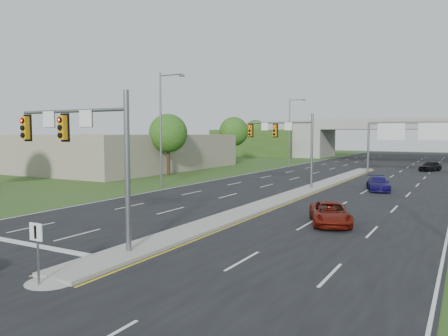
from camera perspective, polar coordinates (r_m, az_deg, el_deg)
ground at (r=19.49m, az=-12.31°, el=-11.00°), size 240.00×240.00×0.00m
road at (r=50.86m, az=14.77°, el=-1.45°), size 24.00×160.00×0.02m
median at (r=39.41m, az=10.42°, el=-2.95°), size 2.00×54.00×0.16m
median_nose at (r=16.81m, az=-21.63°, el=-13.40°), size 2.00×2.00×0.16m
lane_markings at (r=45.19m, az=12.11°, el=-2.11°), size 23.72×160.00×0.01m
signal_mast_near at (r=20.32m, az=-17.48°, el=3.03°), size 6.62×0.60×7.00m
signal_mast_far at (r=41.66m, az=8.42°, el=3.86°), size 6.62×0.60×7.00m
keep_right_sign at (r=16.12m, az=-23.25°, el=-8.99°), size 0.60×0.13×2.20m
sign_gantry at (r=59.24m, az=23.58°, el=4.22°), size 11.58×0.44×6.67m
overpass at (r=94.87m, az=21.61°, el=3.24°), size 80.00×14.00×8.10m
lightpole_l_mid at (r=42.71m, az=-8.05°, el=5.73°), size 2.85×0.25×11.00m
lightpole_l_far at (r=73.70m, az=8.69°, el=5.21°), size 2.85×0.25×11.00m
tree_l_near at (r=54.72m, az=-7.31°, el=4.50°), size 4.80×4.80×7.60m
tree_l_mid at (r=78.08m, az=1.29°, el=4.78°), size 5.20×5.20×8.12m
tree_back_a at (r=119.25m, az=4.11°, el=4.85°), size 6.00×6.00×8.85m
tree_back_b at (r=114.03m, az=10.51°, el=4.64°), size 5.60×5.60×8.32m
commercial_building at (r=64.94m, az=-11.77°, el=2.08°), size 18.00×30.00×5.00m
car_far_a at (r=25.65m, az=13.70°, el=-5.78°), size 3.61×4.96×1.25m
car_far_b at (r=41.82m, az=19.50°, el=-1.94°), size 2.94×4.70×1.27m
car_far_c at (r=66.03m, az=25.34°, el=0.23°), size 3.01×4.40×1.39m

